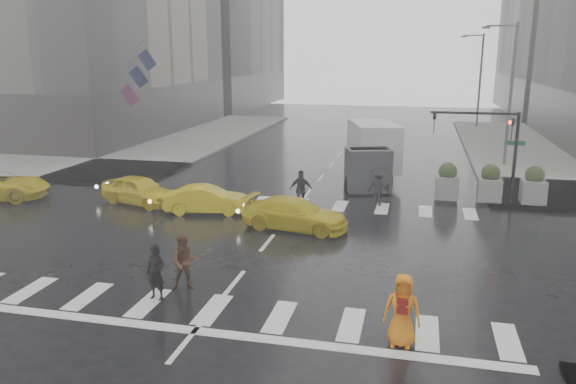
% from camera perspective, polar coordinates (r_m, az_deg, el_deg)
% --- Properties ---
extents(ground, '(120.00, 120.00, 0.00)m').
position_cam_1_polar(ground, '(21.87, -2.12, -5.18)').
color(ground, black).
rests_on(ground, ground).
extents(sidewalk_nw, '(35.00, 35.00, 0.15)m').
position_cam_1_polar(sidewalk_nw, '(45.56, -20.35, 4.12)').
color(sidewalk_nw, slate).
rests_on(sidewalk_nw, ground).
extents(road_markings, '(18.00, 48.00, 0.01)m').
position_cam_1_polar(road_markings, '(21.87, -2.12, -5.16)').
color(road_markings, silver).
rests_on(road_markings, ground).
extents(traffic_signal_pole, '(4.45, 0.42, 4.50)m').
position_cam_1_polar(traffic_signal_pole, '(28.43, 20.23, 5.11)').
color(traffic_signal_pole, black).
rests_on(traffic_signal_pole, ground).
extents(street_lamp_near, '(2.15, 0.22, 9.00)m').
position_cam_1_polar(street_lamp_near, '(38.37, 21.53, 9.68)').
color(street_lamp_near, '#59595B').
rests_on(street_lamp_near, ground).
extents(street_lamp_far, '(2.15, 0.22, 9.00)m').
position_cam_1_polar(street_lamp_far, '(58.22, 18.83, 11.03)').
color(street_lamp_far, '#59595B').
rests_on(street_lamp_far, ground).
extents(planter_west, '(1.10, 1.10, 1.80)m').
position_cam_1_polar(planter_west, '(28.83, 15.86, 1.03)').
color(planter_west, slate).
rests_on(planter_west, ground).
extents(planter_mid, '(1.10, 1.10, 1.80)m').
position_cam_1_polar(planter_mid, '(29.01, 19.81, 0.81)').
color(planter_mid, slate).
rests_on(planter_mid, ground).
extents(planter_east, '(1.10, 1.10, 1.80)m').
position_cam_1_polar(planter_east, '(29.32, 23.68, 0.58)').
color(planter_east, slate).
rests_on(planter_east, ground).
extents(flag_cluster, '(2.87, 3.06, 4.69)m').
position_cam_1_polar(flag_cluster, '(43.61, -15.29, 11.46)').
color(flag_cluster, '#59595B').
rests_on(flag_cluster, ground).
extents(pedestrian_black, '(1.09, 1.11, 2.43)m').
position_cam_1_polar(pedestrian_black, '(16.96, -13.42, -5.59)').
color(pedestrian_black, black).
rests_on(pedestrian_black, ground).
extents(pedestrian_brown, '(1.04, 0.93, 1.75)m').
position_cam_1_polar(pedestrian_brown, '(17.75, -10.46, -7.04)').
color(pedestrian_brown, '#4A2C1A').
rests_on(pedestrian_brown, ground).
extents(pedestrian_orange, '(0.95, 0.65, 1.90)m').
position_cam_1_polar(pedestrian_orange, '(14.52, 11.54, -11.68)').
color(pedestrian_orange, orange).
rests_on(pedestrian_orange, ground).
extents(pedestrian_far_a, '(1.08, 0.67, 1.84)m').
position_cam_1_polar(pedestrian_far_a, '(26.35, 1.36, 0.24)').
color(pedestrian_far_a, black).
rests_on(pedestrian_far_a, ground).
extents(pedestrian_far_b, '(1.29, 0.99, 1.76)m').
position_cam_1_polar(pedestrian_far_b, '(27.32, 9.20, 0.47)').
color(pedestrian_far_b, black).
rests_on(pedestrian_far_b, ground).
extents(taxi_front, '(4.37, 2.81, 1.39)m').
position_cam_1_polar(taxi_front, '(28.17, -14.85, 0.19)').
color(taxi_front, '#DAC30B').
rests_on(taxi_front, ground).
extents(taxi_mid, '(4.00, 2.04, 1.26)m').
position_cam_1_polar(taxi_mid, '(25.98, -8.25, -0.77)').
color(taxi_mid, '#DAC30B').
rests_on(taxi_mid, ground).
extents(taxi_rear, '(4.16, 2.36, 1.30)m').
position_cam_1_polar(taxi_rear, '(23.37, 0.74, -2.24)').
color(taxi_rear, '#DAC30B').
rests_on(taxi_rear, ground).
extents(box_truck, '(2.33, 6.22, 3.31)m').
position_cam_1_polar(box_truck, '(31.89, 8.53, 4.04)').
color(box_truck, silver).
rests_on(box_truck, ground).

